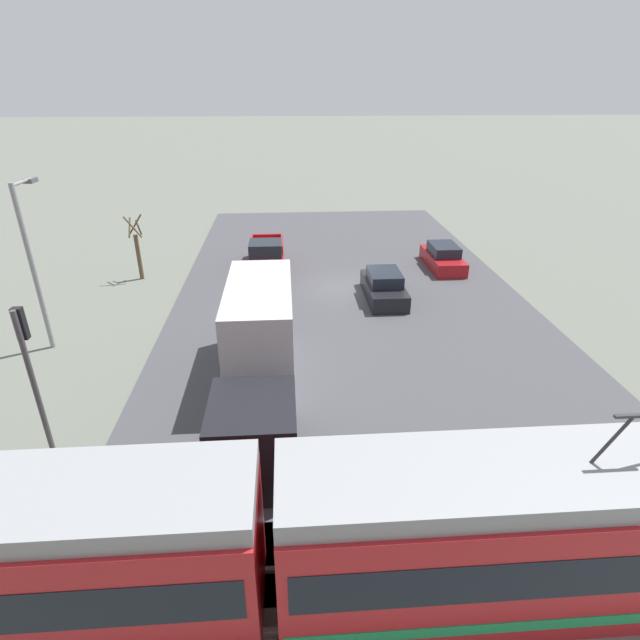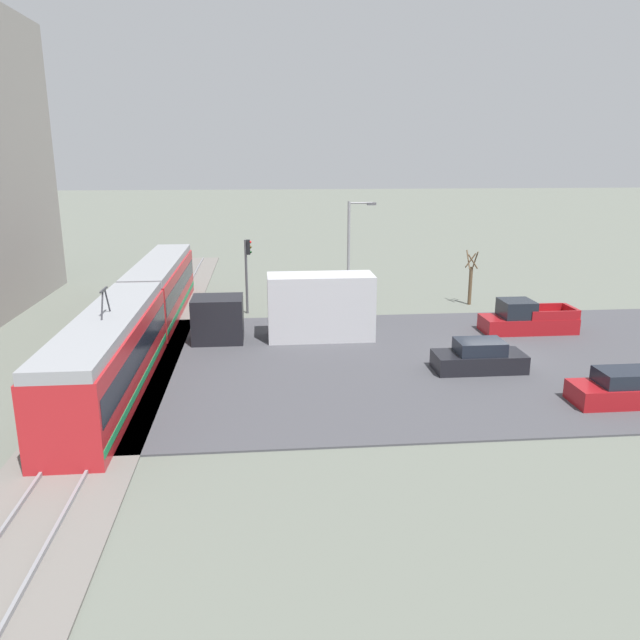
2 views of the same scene
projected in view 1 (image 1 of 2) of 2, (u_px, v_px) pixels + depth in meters
ground_plane at (347, 290)px, 27.61m from camera, size 320.00×320.00×0.00m
road_surface at (347, 290)px, 27.60m from camera, size 18.36×36.63×0.08m
rail_bed at (443, 591)px, 11.24m from camera, size 67.10×4.40×0.22m
light_rail_tram at (269, 546)px, 10.25m from camera, size 28.40×2.62×4.65m
box_truck at (259, 351)px, 17.76m from camera, size 2.42×10.02×3.63m
pickup_truck at (266, 258)px, 30.25m from camera, size 2.07×5.36×1.90m
sedan_car_0 at (443, 258)px, 30.62m from camera, size 1.81×4.29×1.44m
sedan_car_1 at (384, 287)px, 26.18m from camera, size 1.88×4.30×1.49m
traffic_light_pole at (29, 363)px, 14.26m from camera, size 0.28×0.47×4.84m
street_tree at (138, 251)px, 28.55m from camera, size 0.91×0.75×3.77m
street_lamp_near_crossing at (32, 255)px, 20.16m from camera, size 0.36×1.95×7.01m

